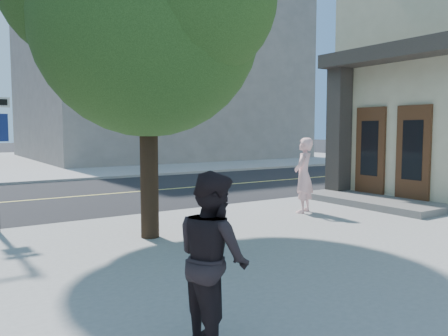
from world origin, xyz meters
TOP-DOWN VIEW (x-y plane):
  - sidewalk_ne at (13.50, 21.50)m, footprint 29.00×25.00m
  - filler_ne at (14.00, 22.00)m, footprint 18.00×16.00m
  - man_on_phone at (6.80, -2.04)m, footprint 0.80×0.72m
  - pedestrian at (1.30, -6.64)m, footprint 0.67×0.84m

SIDE VIEW (x-z plane):
  - sidewalk_ne at x=13.50m, z-range 0.00..0.12m
  - pedestrian at x=1.30m, z-range 0.12..1.79m
  - man_on_phone at x=6.80m, z-range 0.12..1.97m
  - filler_ne at x=14.00m, z-range 0.12..14.12m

